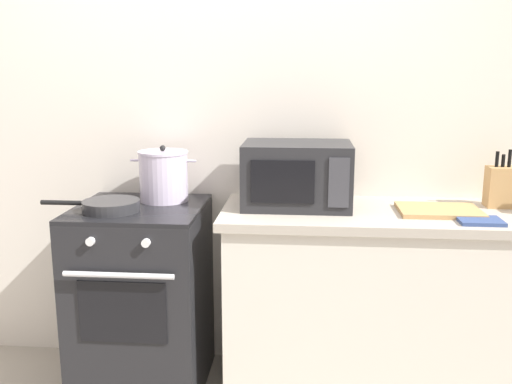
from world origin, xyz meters
The scene contains 10 objects.
back_wall centered at (0.30, 0.97, 1.25)m, with size 4.40×0.10×2.50m, color silver.
lower_cabinet_right centered at (0.90, 0.62, 0.44)m, with size 1.64×0.56×0.88m, color beige.
countertop_right centered at (0.90, 0.62, 0.90)m, with size 1.70×0.60×0.04m, color #ADA393.
stove centered at (-0.35, 0.60, 0.46)m, with size 0.60×0.64×0.92m.
stock_pot centered at (-0.26, 0.73, 1.04)m, with size 0.33×0.24×0.27m.
frying_pan centered at (-0.45, 0.50, 0.95)m, with size 0.46×0.26×0.05m.
microwave centered at (0.39, 0.68, 1.07)m, with size 0.50×0.37×0.30m.
cutting_board centered at (1.04, 0.60, 0.93)m, with size 0.36×0.26×0.02m, color tan.
knife_block centered at (1.34, 0.74, 1.02)m, with size 0.13×0.10×0.27m.
oven_mitt centered at (1.17, 0.44, 0.93)m, with size 0.18×0.14×0.02m, color #33477A.
Camera 1 is at (0.43, -1.93, 1.55)m, focal length 39.63 mm.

